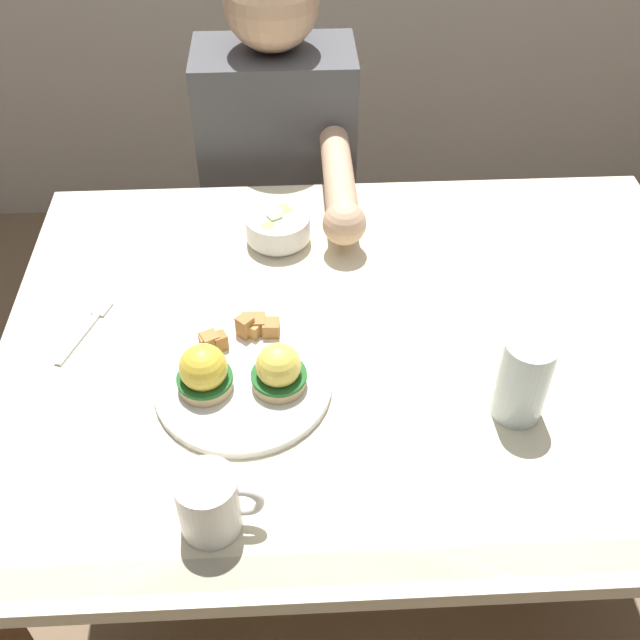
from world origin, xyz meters
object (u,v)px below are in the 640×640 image
water_glass_near (523,382)px  eggs_benedict_plate (241,375)px  coffee_mug (210,502)px  fork (87,328)px  diner_person (280,182)px  fruit_bowl (278,227)px  dining_table (367,380)px

water_glass_near → eggs_benedict_plate: bearing=170.6°
eggs_benedict_plate → water_glass_near: 0.41m
coffee_mug → fork: size_ratio=0.74×
diner_person → coffee_mug: bearing=-95.7°
diner_person → eggs_benedict_plate: bearing=-95.1°
fruit_bowl → coffee_mug: 0.61m
diner_person → fruit_bowl: bearing=-90.6°
fork → diner_person: size_ratio=0.13×
fruit_bowl → fork: bearing=-144.8°
dining_table → water_glass_near: 0.31m
dining_table → water_glass_near: (0.20, -0.17, 0.17)m
fruit_bowl → diner_person: diner_person is taller
dining_table → coffee_mug: size_ratio=10.76×
dining_table → eggs_benedict_plate: eggs_benedict_plate is taller
dining_table → eggs_benedict_plate: 0.26m
fruit_bowl → water_glass_near: size_ratio=0.86×
fork → water_glass_near: 0.70m
coffee_mug → diner_person: size_ratio=0.10×
dining_table → coffee_mug: (-0.24, -0.34, 0.16)m
water_glass_near → coffee_mug: bearing=-158.8°
fork → diner_person: bearing=60.1°
dining_table → fruit_bowl: (-0.15, 0.27, 0.14)m
eggs_benedict_plate → coffee_mug: 0.24m
dining_table → fork: 0.48m
water_glass_near → fruit_bowl: bearing=128.5°
fork → diner_person: diner_person is taller
fork → fruit_bowl: bearing=35.2°
eggs_benedict_plate → fork: bearing=151.3°
fruit_bowl → coffee_mug: coffee_mug is taller
dining_table → diner_person: diner_person is taller
dining_table → fruit_bowl: bearing=118.8°
coffee_mug → water_glass_near: 0.47m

